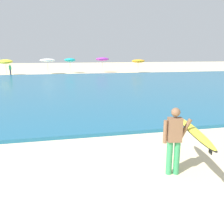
{
  "coord_description": "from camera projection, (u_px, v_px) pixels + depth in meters",
  "views": [
    {
      "loc": [
        -0.38,
        -3.91,
        3.0
      ],
      "look_at": [
        1.42,
        3.88,
        1.1
      ],
      "focal_mm": 39.63,
      "sensor_mm": 36.0,
      "label": 1
    }
  ],
  "objects": [
    {
      "name": "beach_umbrella_2",
      "position": [
        47.0,
        60.0,
        36.1
      ],
      "size": [
        2.21,
        2.23,
        2.31
      ],
      "color": "beige",
      "rests_on": "ground"
    },
    {
      "name": "beachgoer_near_row_left",
      "position": [
        10.0,
        70.0,
        33.98
      ],
      "size": [
        0.32,
        0.2,
        1.58
      ],
      "color": "#383842",
      "rests_on": "ground"
    },
    {
      "name": "beach_umbrella_1",
      "position": [
        5.0,
        62.0,
        34.24
      ],
      "size": [
        1.93,
        1.97,
        2.26
      ],
      "color": "beige",
      "rests_on": "ground"
    },
    {
      "name": "beach_umbrella_3",
      "position": [
        70.0,
        60.0,
        38.11
      ],
      "size": [
        1.74,
        1.76,
        2.32
      ],
      "color": "beige",
      "rests_on": "ground"
    },
    {
      "name": "beach_umbrella_5",
      "position": [
        138.0,
        61.0,
        38.75
      ],
      "size": [
        2.05,
        2.07,
        2.14
      ],
      "color": "beige",
      "rests_on": "ground"
    },
    {
      "name": "surfer_with_board",
      "position": [
        184.0,
        136.0,
        6.09
      ],
      "size": [
        1.15,
        2.49,
        1.73
      ],
      "color": "#338E56",
      "rests_on": "ground"
    },
    {
      "name": "ground_plane",
      "position": [
        84.0,
        223.0,
        4.48
      ],
      "size": [
        160.0,
        160.0,
        0.0
      ],
      "primitive_type": "plane",
      "color": "beige"
    },
    {
      "name": "beach_umbrella_4",
      "position": [
        102.0,
        59.0,
        39.33
      ],
      "size": [
        2.1,
        2.13,
        2.46
      ],
      "color": "beige",
      "rests_on": "ground"
    },
    {
      "name": "sea",
      "position": [
        60.0,
        87.0,
        22.12
      ],
      "size": [
        120.0,
        28.0,
        0.14
      ],
      "primitive_type": "cube",
      "color": "#1E6084",
      "rests_on": "ground"
    }
  ]
}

